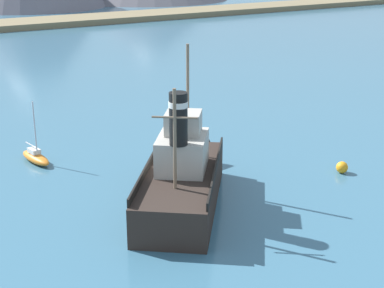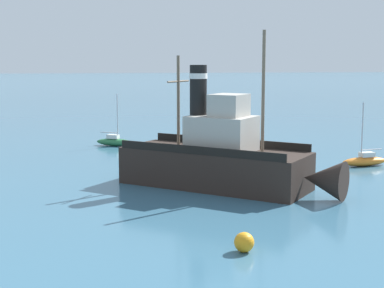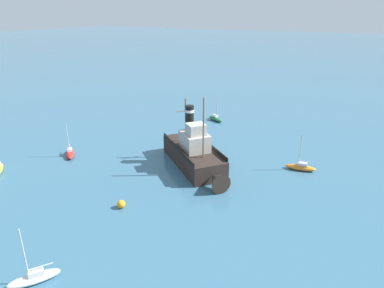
{
  "view_description": "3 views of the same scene",
  "coord_description": "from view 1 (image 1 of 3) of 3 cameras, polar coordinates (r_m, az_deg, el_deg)",
  "views": [
    {
      "loc": [
        -17.7,
        -30.07,
        15.99
      ],
      "look_at": [
        2.14,
        1.79,
        3.16
      ],
      "focal_mm": 55.0,
      "sensor_mm": 36.0,
      "label": 1
    },
    {
      "loc": [
        36.48,
        -7.7,
        8.21
      ],
      "look_at": [
        0.21,
        -2.01,
        2.85
      ],
      "focal_mm": 55.0,
      "sensor_mm": 36.0,
      "label": 2
    },
    {
      "loc": [
        35.97,
        19.87,
        19.29
      ],
      "look_at": [
        -1.52,
        -1.49,
        2.26
      ],
      "focal_mm": 32.0,
      "sensor_mm": 36.0,
      "label": 3
    }
  ],
  "objects": [
    {
      "name": "ground_plane",
      "position": [
        38.38,
        -1.3,
        -5.76
      ],
      "size": [
        600.0,
        600.0,
        0.0
      ],
      "primitive_type": "plane",
      "color": "#38667F"
    },
    {
      "name": "old_tugboat",
      "position": [
        37.78,
        -0.9,
        -3.15
      ],
      "size": [
        11.63,
        13.36,
        9.9
      ],
      "color": "#2D231E",
      "rests_on": "ground"
    },
    {
      "name": "sailboat_orange",
      "position": [
        46.8,
        -14.92,
        -1.22
      ],
      "size": [
        1.67,
        3.92,
        4.9
      ],
      "color": "orange",
      "rests_on": "ground"
    },
    {
      "name": "mooring_buoy",
      "position": [
        44.51,
        14.34,
        -2.21
      ],
      "size": [
        0.87,
        0.87,
        0.87
      ],
      "primitive_type": "sphere",
      "color": "orange",
      "rests_on": "ground"
    }
  ]
}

